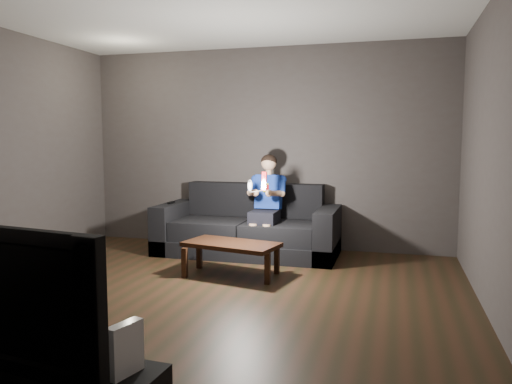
% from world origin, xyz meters
% --- Properties ---
extents(floor, '(5.00, 5.00, 0.00)m').
position_xyz_m(floor, '(0.00, 0.00, 0.00)').
color(floor, black).
rests_on(floor, ground).
extents(back_wall, '(5.00, 0.04, 2.70)m').
position_xyz_m(back_wall, '(0.00, 2.50, 1.35)').
color(back_wall, '#413938').
rests_on(back_wall, ground).
extents(right_wall, '(0.04, 5.00, 2.70)m').
position_xyz_m(right_wall, '(2.50, 0.00, 1.35)').
color(right_wall, '#413938').
rests_on(right_wall, ground).
extents(sofa, '(2.29, 0.99, 0.89)m').
position_xyz_m(sofa, '(-0.08, 1.99, 0.29)').
color(sofa, black).
rests_on(sofa, floor).
extents(child, '(0.48, 0.59, 1.19)m').
position_xyz_m(child, '(0.18, 1.93, 0.76)').
color(child, black).
rests_on(child, sofa).
extents(wii_remote_red, '(0.06, 0.08, 0.22)m').
position_xyz_m(wii_remote_red, '(0.27, 1.47, 0.99)').
color(wii_remote_red, red).
rests_on(wii_remote_red, child).
extents(nunchuk_white, '(0.08, 0.10, 0.15)m').
position_xyz_m(nunchuk_white, '(0.10, 1.47, 0.93)').
color(nunchuk_white, white).
rests_on(nunchuk_white, child).
extents(wii_remote_black, '(0.04, 0.16, 0.03)m').
position_xyz_m(wii_remote_black, '(-1.11, 1.90, 0.64)').
color(wii_remote_black, black).
rests_on(wii_remote_black, sofa).
extents(coffee_table, '(1.08, 0.69, 0.36)m').
position_xyz_m(coffee_table, '(0.05, 0.92, 0.32)').
color(coffee_table, black).
rests_on(coffee_table, floor).
extents(tv, '(1.11, 0.30, 0.64)m').
position_xyz_m(tv, '(0.14, -2.27, 0.78)').
color(tv, black).
rests_on(tv, media_console).
extents(wii_console, '(0.10, 0.18, 0.23)m').
position_xyz_m(wii_console, '(0.65, -2.27, 0.57)').
color(wii_console, white).
rests_on(wii_console, media_console).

